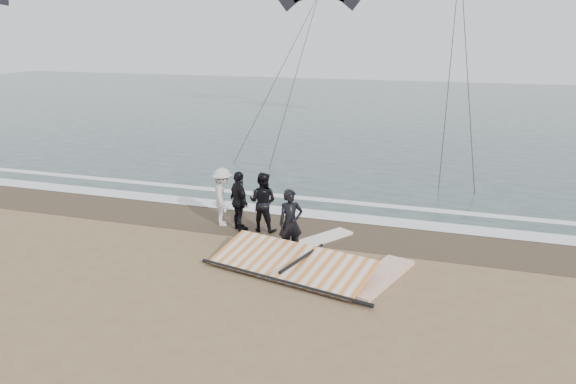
{
  "coord_description": "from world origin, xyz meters",
  "views": [
    {
      "loc": [
        4.81,
        -11.53,
        6.02
      ],
      "look_at": [
        -0.0,
        3.0,
        1.6
      ],
      "focal_mm": 35.0,
      "sensor_mm": 36.0,
      "label": 1
    }
  ],
  "objects_px": {
    "man_main": "(291,223)",
    "board_cream": "(321,239)",
    "sail_rig": "(290,263)",
    "board_white": "(379,277)"
  },
  "relations": [
    {
      "from": "board_cream",
      "to": "sail_rig",
      "type": "xyz_separation_m",
      "value": [
        -0.2,
        -2.37,
        0.15
      ]
    },
    {
      "from": "man_main",
      "to": "board_white",
      "type": "relative_size",
      "value": 0.69
    },
    {
      "from": "man_main",
      "to": "board_cream",
      "type": "distance_m",
      "value": 1.7
    },
    {
      "from": "man_main",
      "to": "board_white",
      "type": "xyz_separation_m",
      "value": [
        2.62,
        -0.84,
        -0.89
      ]
    },
    {
      "from": "man_main",
      "to": "board_cream",
      "type": "height_order",
      "value": "man_main"
    },
    {
      "from": "board_white",
      "to": "board_cream",
      "type": "relative_size",
      "value": 1.28
    },
    {
      "from": "board_white",
      "to": "sail_rig",
      "type": "distance_m",
      "value": 2.3
    },
    {
      "from": "man_main",
      "to": "sail_rig",
      "type": "distance_m",
      "value": 1.32
    },
    {
      "from": "board_cream",
      "to": "sail_rig",
      "type": "distance_m",
      "value": 2.39
    },
    {
      "from": "man_main",
      "to": "board_cream",
      "type": "xyz_separation_m",
      "value": [
        0.53,
        1.34,
        -0.9
      ]
    }
  ]
}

